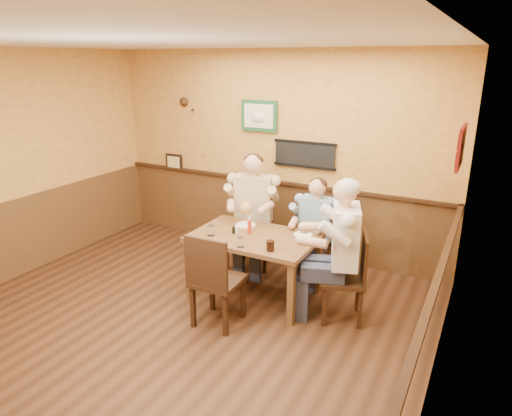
% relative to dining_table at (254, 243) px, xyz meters
% --- Properties ---
extents(room, '(5.02, 5.03, 2.81)m').
position_rel_dining_table_xyz_m(room, '(-0.30, -0.96, 1.03)').
color(room, '#341D0F').
rests_on(room, ground).
extents(dining_table, '(1.40, 0.90, 0.75)m').
position_rel_dining_table_xyz_m(dining_table, '(0.00, 0.00, 0.00)').
color(dining_table, brown).
rests_on(dining_table, ground).
extents(chair_back_left, '(0.55, 0.55, 0.97)m').
position_rel_dining_table_xyz_m(chair_back_left, '(-0.38, 0.69, -0.17)').
color(chair_back_left, '#341E10').
rests_on(chair_back_left, ground).
extents(chair_back_right, '(0.39, 0.39, 0.83)m').
position_rel_dining_table_xyz_m(chair_back_right, '(0.48, 0.73, -0.24)').
color(chair_back_right, '#341E10').
rests_on(chair_back_right, ground).
extents(chair_right_end, '(0.57, 0.57, 0.97)m').
position_rel_dining_table_xyz_m(chair_right_end, '(1.07, -0.02, -0.17)').
color(chair_right_end, '#341E10').
rests_on(chair_right_end, ground).
extents(chair_near_side, '(0.49, 0.49, 1.02)m').
position_rel_dining_table_xyz_m(chair_near_side, '(-0.05, -0.70, -0.15)').
color(chair_near_side, '#341E10').
rests_on(chair_near_side, ground).
extents(diner_tan_shirt, '(0.79, 0.79, 1.38)m').
position_rel_dining_table_xyz_m(diner_tan_shirt, '(-0.38, 0.69, 0.03)').
color(diner_tan_shirt, beige).
rests_on(diner_tan_shirt, ground).
extents(diner_blue_polo, '(0.55, 0.55, 1.18)m').
position_rel_dining_table_xyz_m(diner_blue_polo, '(0.48, 0.73, -0.07)').
color(diner_blue_polo, '#779AB3').
rests_on(diner_blue_polo, ground).
extents(diner_white_elder, '(0.81, 0.81, 1.39)m').
position_rel_dining_table_xyz_m(diner_white_elder, '(1.07, -0.02, 0.04)').
color(diner_white_elder, silver).
rests_on(diner_white_elder, ground).
extents(water_glass_left, '(0.09, 0.09, 0.12)m').
position_rel_dining_table_xyz_m(water_glass_left, '(-0.44, -0.23, 0.15)').
color(water_glass_left, silver).
rests_on(water_glass_left, dining_table).
extents(water_glass_mid, '(0.09, 0.09, 0.11)m').
position_rel_dining_table_xyz_m(water_glass_mid, '(0.03, -0.36, 0.15)').
color(water_glass_mid, white).
rests_on(water_glass_mid, dining_table).
extents(cola_tumbler, '(0.11, 0.11, 0.11)m').
position_rel_dining_table_xyz_m(cola_tumbler, '(0.35, -0.31, 0.15)').
color(cola_tumbler, black).
rests_on(cola_tumbler, dining_table).
extents(hot_sauce_bottle, '(0.05, 0.05, 0.18)m').
position_rel_dining_table_xyz_m(hot_sauce_bottle, '(-0.08, 0.03, 0.18)').
color(hot_sauce_bottle, red).
rests_on(hot_sauce_bottle, dining_table).
extents(salt_shaker, '(0.05, 0.05, 0.09)m').
position_rel_dining_table_xyz_m(salt_shaker, '(-0.20, -0.04, 0.14)').
color(salt_shaker, silver).
rests_on(salt_shaker, dining_table).
extents(pepper_shaker, '(0.03, 0.03, 0.08)m').
position_rel_dining_table_xyz_m(pepper_shaker, '(-0.24, -0.06, 0.13)').
color(pepper_shaker, black).
rests_on(pepper_shaker, dining_table).
extents(plate_far_left, '(0.32, 0.32, 0.02)m').
position_rel_dining_table_xyz_m(plate_far_left, '(-0.24, 0.24, 0.10)').
color(plate_far_left, white).
rests_on(plate_far_left, dining_table).
extents(plate_far_right, '(0.23, 0.23, 0.01)m').
position_rel_dining_table_xyz_m(plate_far_right, '(0.49, 0.26, 0.10)').
color(plate_far_right, white).
rests_on(plate_far_right, dining_table).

